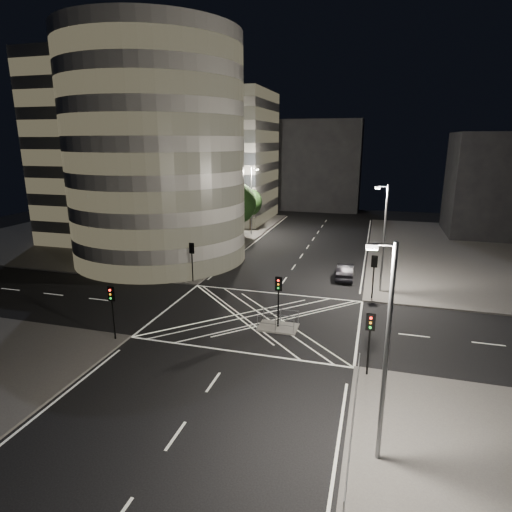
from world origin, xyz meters
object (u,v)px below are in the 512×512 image
(traffic_signal_nr, at_px, (370,333))
(street_lamp_left_far, at_px, (252,199))
(traffic_signal_fr, at_px, (374,269))
(street_lamp_left_near, at_px, (205,220))
(central_island, at_px, (278,327))
(sedan, at_px, (345,271))
(traffic_signal_island, at_px, (279,292))
(traffic_signal_fl, at_px, (192,255))
(traffic_signal_nl, at_px, (112,303))
(street_lamp_right_near, at_px, (385,349))
(street_lamp_right_far, at_px, (384,235))

(traffic_signal_nr, bearing_deg, street_lamp_left_far, 116.36)
(traffic_signal_fr, distance_m, street_lamp_left_near, 19.14)
(central_island, height_order, sedan, sedan)
(central_island, bearing_deg, traffic_signal_island, 0.00)
(traffic_signal_fl, xyz_separation_m, street_lamp_left_near, (-0.64, 5.20, 2.63))
(traffic_signal_nr, bearing_deg, traffic_signal_fl, 142.31)
(central_island, relative_size, street_lamp_left_near, 0.30)
(traffic_signal_nr, bearing_deg, traffic_signal_nl, 180.00)
(traffic_signal_fl, bearing_deg, sedan, 20.67)
(central_island, distance_m, traffic_signal_nl, 12.36)
(traffic_signal_fr, height_order, street_lamp_left_far, street_lamp_left_far)
(traffic_signal_fr, xyz_separation_m, street_lamp_left_near, (-18.24, 5.20, 2.63))
(traffic_signal_fr, xyz_separation_m, street_lamp_right_near, (0.64, -20.80, 2.63))
(traffic_signal_nl, bearing_deg, street_lamp_left_near, 91.94)
(central_island, height_order, traffic_signal_fl, traffic_signal_fl)
(street_lamp_left_near, distance_m, sedan, 16.13)
(central_island, relative_size, sedan, 0.61)
(central_island, bearing_deg, sedan, 74.00)
(traffic_signal_nl, height_order, street_lamp_left_far, street_lamp_left_far)
(traffic_signal_fr, bearing_deg, street_lamp_right_near, -88.25)
(street_lamp_right_near, relative_size, sedan, 2.05)
(traffic_signal_island, height_order, street_lamp_right_far, street_lamp_right_far)
(traffic_signal_fr, relative_size, street_lamp_left_near, 0.40)
(traffic_signal_nr, height_order, street_lamp_left_near, street_lamp_left_near)
(traffic_signal_nl, xyz_separation_m, street_lamp_left_near, (-0.64, 18.80, 2.63))
(central_island, distance_m, traffic_signal_nr, 9.08)
(traffic_signal_nl, distance_m, traffic_signal_nr, 17.60)
(traffic_signal_nr, xyz_separation_m, sedan, (-2.82, 19.17, -2.11))
(traffic_signal_nl, xyz_separation_m, street_lamp_left_far, (-0.64, 36.80, 2.63))
(traffic_signal_fr, relative_size, traffic_signal_nr, 1.00)
(traffic_signal_fl, distance_m, traffic_signal_fr, 17.60)
(traffic_signal_nr, relative_size, sedan, 0.82)
(traffic_signal_nr, height_order, sedan, traffic_signal_nr)
(street_lamp_right_far, bearing_deg, traffic_signal_island, -125.30)
(central_island, xyz_separation_m, street_lamp_right_far, (7.44, 10.50, 5.47))
(street_lamp_right_near, bearing_deg, street_lamp_left_near, 125.97)
(street_lamp_left_far, height_order, sedan, street_lamp_left_far)
(traffic_signal_nr, distance_m, traffic_signal_island, 8.62)
(central_island, xyz_separation_m, traffic_signal_nl, (-10.80, -5.30, 2.84))
(traffic_signal_nr, relative_size, street_lamp_right_near, 0.40)
(central_island, bearing_deg, traffic_signal_nr, -37.93)
(street_lamp_left_near, distance_m, street_lamp_right_near, 32.13)
(central_island, xyz_separation_m, street_lamp_right_near, (7.44, -12.50, 5.47))
(traffic_signal_nl, height_order, sedan, traffic_signal_nl)
(street_lamp_left_near, xyz_separation_m, street_lamp_right_near, (18.87, -26.00, 0.00))
(street_lamp_left_near, bearing_deg, street_lamp_left_far, 90.00)
(traffic_signal_nl, relative_size, traffic_signal_nr, 1.00)
(traffic_signal_fl, relative_size, street_lamp_right_near, 0.40)
(traffic_signal_fl, relative_size, street_lamp_right_far, 0.40)
(traffic_signal_nl, xyz_separation_m, traffic_signal_fr, (17.60, 13.60, 0.00))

